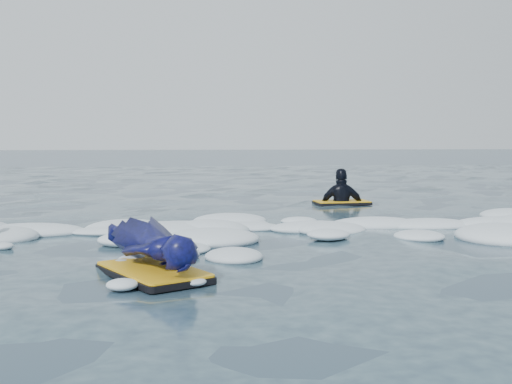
# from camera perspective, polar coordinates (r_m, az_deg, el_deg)

# --- Properties ---
(ground) EXTENTS (120.00, 120.00, 0.00)m
(ground) POSITION_cam_1_polar(r_m,az_deg,el_deg) (7.23, -4.28, -5.26)
(ground) COLOR #19263C
(ground) RESTS_ON ground
(foam_band) EXTENTS (12.00, 3.10, 0.30)m
(foam_band) POSITION_cam_1_polar(r_m,az_deg,el_deg) (8.24, -4.45, -4.00)
(foam_band) COLOR silver
(foam_band) RESTS_ON ground
(prone_woman_unit) EXTENTS (1.25, 1.91, 0.47)m
(prone_woman_unit) POSITION_cam_1_polar(r_m,az_deg,el_deg) (6.11, -9.02, -4.87)
(prone_woman_unit) COLOR black
(prone_woman_unit) RESTS_ON ground
(waiting_rider_unit) EXTENTS (1.08, 0.67, 1.54)m
(waiting_rider_unit) POSITION_cam_1_polar(r_m,az_deg,el_deg) (12.21, 7.63, -1.48)
(waiting_rider_unit) COLOR black
(waiting_rider_unit) RESTS_ON ground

